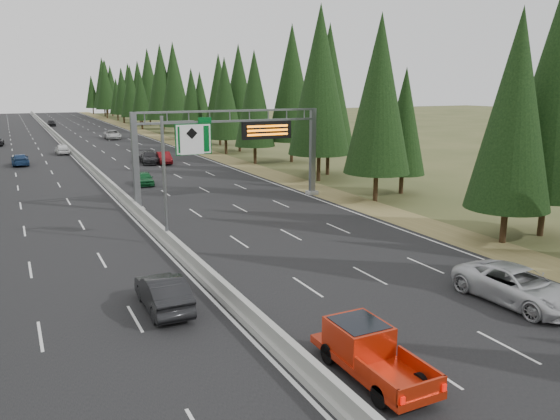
{
  "coord_description": "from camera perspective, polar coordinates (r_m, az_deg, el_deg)",
  "views": [
    {
      "loc": [
        -8.36,
        -7.8,
        9.88
      ],
      "look_at": [
        5.46,
        20.0,
        2.76
      ],
      "focal_mm": 35.0,
      "sensor_mm": 36.0,
      "label": 1
    }
  ],
  "objects": [
    {
      "name": "road",
      "position": [
        88.74,
        -20.97,
        5.71
      ],
      "size": [
        32.0,
        260.0,
        0.08
      ],
      "primitive_type": "cube",
      "color": "black",
      "rests_on": "ground"
    },
    {
      "name": "shoulder_right",
      "position": [
        92.14,
        -9.85,
        6.6
      ],
      "size": [
        3.6,
        260.0,
        0.06
      ],
      "primitive_type": "cube",
      "color": "olive",
      "rests_on": "ground"
    },
    {
      "name": "median_barrier",
      "position": [
        88.7,
        -20.99,
        5.95
      ],
      "size": [
        0.7,
        260.0,
        0.85
      ],
      "color": "gray",
      "rests_on": "road"
    },
    {
      "name": "sign_gantry",
      "position": [
        46.28,
        -4.41,
        7.17
      ],
      "size": [
        16.75,
        0.98,
        7.8
      ],
      "color": "slate",
      "rests_on": "road"
    },
    {
      "name": "hov_sign_pole",
      "position": [
        34.35,
        -11.06,
        4.05
      ],
      "size": [
        2.8,
        0.5,
        8.0
      ],
      "color": "slate",
      "rests_on": "road"
    },
    {
      "name": "tree_row_right",
      "position": [
        85.17,
        -5.68,
        12.64
      ],
      "size": [
        12.16,
        243.97,
        18.8
      ],
      "color": "black",
      "rests_on": "ground"
    },
    {
      "name": "silver_minivan",
      "position": [
        27.45,
        23.59,
        -7.27
      ],
      "size": [
        3.07,
        6.13,
        1.67
      ],
      "primitive_type": "imported",
      "rotation": [
        0.0,
        0.0,
        0.05
      ],
      "color": "silver",
      "rests_on": "road"
    },
    {
      "name": "red_pickup",
      "position": [
        19.7,
        8.88,
        -13.95
      ],
      "size": [
        1.87,
        5.23,
        1.71
      ],
      "color": "black",
      "rests_on": "road"
    },
    {
      "name": "car_ahead_green",
      "position": [
        56.52,
        -13.96,
        3.23
      ],
      "size": [
        1.92,
        3.98,
        1.31
      ],
      "primitive_type": "imported",
      "rotation": [
        0.0,
        0.0,
        -0.1
      ],
      "color": "#145829",
      "rests_on": "road"
    },
    {
      "name": "car_ahead_dkred",
      "position": [
        71.49,
        -12.05,
        5.36
      ],
      "size": [
        1.99,
        4.63,
        1.48
      ],
      "primitive_type": "imported",
      "rotation": [
        0.0,
        0.0,
        -0.1
      ],
      "color": "maroon",
      "rests_on": "road"
    },
    {
      "name": "car_ahead_dkgrey",
      "position": [
        71.96,
        -13.52,
        5.35
      ],
      "size": [
        2.5,
        5.39,
        1.52
      ],
      "primitive_type": "imported",
      "rotation": [
        0.0,
        0.0,
        -0.07
      ],
      "color": "black",
      "rests_on": "road"
    },
    {
      "name": "car_ahead_white",
      "position": [
        106.83,
        -17.1,
        7.54
      ],
      "size": [
        3.07,
        6.05,
        1.64
      ],
      "primitive_type": "imported",
      "rotation": [
        0.0,
        0.0,
        -0.06
      ],
      "color": "#BDBDBD",
      "rests_on": "road"
    },
    {
      "name": "car_ahead_far",
      "position": [
        146.29,
        -22.77,
        8.39
      ],
      "size": [
        1.82,
        4.43,
        1.51
      ],
      "primitive_type": "imported",
      "rotation": [
        0.0,
        0.0,
        -0.01
      ],
      "color": "black",
      "rests_on": "road"
    },
    {
      "name": "car_onc_near",
      "position": [
        25.13,
        -12.13,
        -8.4
      ],
      "size": [
        1.7,
        4.77,
        1.57
      ],
      "primitive_type": "imported",
      "rotation": [
        0.0,
        0.0,
        3.13
      ],
      "color": "black",
      "rests_on": "road"
    },
    {
      "name": "car_onc_blue",
      "position": [
        75.73,
        -25.52,
        4.77
      ],
      "size": [
        2.02,
        4.9,
        1.42
      ],
      "primitive_type": "imported",
      "rotation": [
        0.0,
        0.0,
        3.15
      ],
      "color": "navy",
      "rests_on": "road"
    },
    {
      "name": "car_onc_white",
      "position": [
        85.8,
        -21.82,
        5.95
      ],
      "size": [
        1.83,
        4.42,
        1.5
      ],
      "primitive_type": "imported",
      "rotation": [
        0.0,
        0.0,
        3.16
      ],
      "color": "silver",
      "rests_on": "road"
    }
  ]
}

